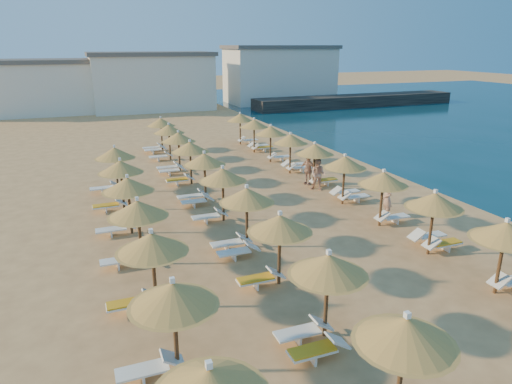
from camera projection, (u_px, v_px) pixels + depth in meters
name	position (u px, v px, depth m)	size (l,w,h in m)	color
ground	(318.00, 244.00, 19.61)	(220.00, 220.00, 0.00)	tan
jetty	(356.00, 101.00, 63.34)	(30.00, 4.00, 1.50)	black
hotel_blocks	(170.00, 80.00, 60.91)	(49.00, 9.74, 8.10)	silver
parasol_row_east	(363.00, 171.00, 22.39)	(2.30, 38.71, 2.77)	brown
parasol_row_west	(234.00, 185.00, 20.09)	(2.30, 38.71, 2.77)	brown
parasol_row_inland	(138.00, 210.00, 17.12)	(2.30, 22.16, 2.77)	brown
loungers	(278.00, 223.00, 20.94)	(14.17, 36.96, 0.66)	white
beachgoer_b	(318.00, 175.00, 26.59)	(0.92, 0.71, 1.89)	tan
beachgoer_c	(308.00, 170.00, 27.77)	(1.07, 0.45, 1.83)	tan
beachgoer_a	(387.00, 198.00, 22.49)	(0.69, 0.45, 1.88)	tan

